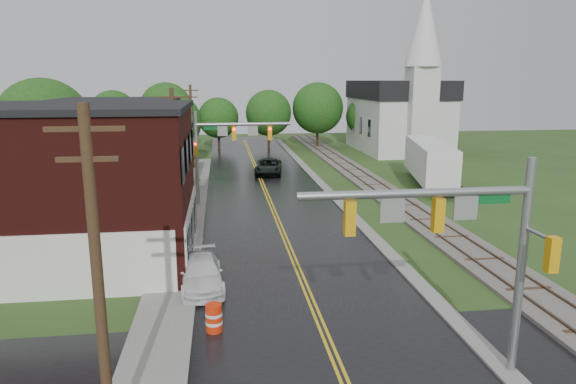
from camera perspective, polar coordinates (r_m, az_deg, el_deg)
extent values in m
cube|color=black|center=(43.47, -2.38, -0.27)|extent=(10.00, 90.00, 0.02)
cube|color=gray|center=(49.05, 3.39, 1.18)|extent=(0.80, 70.00, 0.12)
cube|color=gray|center=(38.52, -10.93, -2.14)|extent=(2.40, 50.00, 0.12)
cube|color=#41110E|center=(29.15, -24.84, 0.34)|extent=(14.00, 10.00, 8.00)
cube|color=silver|center=(28.45, -10.67, -4.18)|extent=(0.10, 9.50, 3.00)
cube|color=black|center=(28.66, -25.59, 8.48)|extent=(14.30, 10.30, 0.30)
cube|color=tan|center=(39.44, -18.02, 2.57)|extent=(8.00, 7.00, 6.40)
cube|color=#3F0F0C|center=(48.22, -14.89, 3.24)|extent=(7.00, 6.00, 4.40)
cube|color=silver|center=(71.57, 12.01, 7.29)|extent=(10.00, 16.00, 7.00)
cube|color=black|center=(71.33, 12.18, 11.05)|extent=(10.40, 16.40, 2.40)
cube|color=silver|center=(63.95, 14.48, 8.39)|extent=(3.20, 3.20, 11.00)
cone|color=silver|center=(64.11, 14.98, 17.34)|extent=(4.40, 4.40, 9.00)
cube|color=#59544C|center=(50.10, 8.57, 1.41)|extent=(3.20, 80.00, 0.20)
cube|color=#4C3828|center=(49.88, 7.78, 1.55)|extent=(0.10, 80.00, 0.12)
cube|color=#4C3828|center=(50.27, 9.36, 1.59)|extent=(0.10, 80.00, 0.12)
cylinder|color=gray|center=(18.02, 24.46, -7.89)|extent=(0.28, 0.28, 7.20)
cylinder|color=gray|center=(15.71, 14.08, -0.13)|extent=(7.20, 0.26, 0.26)
cube|color=orange|center=(16.15, 16.33, -2.48)|extent=(0.32, 0.30, 1.05)
cube|color=orange|center=(15.26, 6.87, -2.91)|extent=(0.32, 0.30, 1.05)
cube|color=gray|center=(16.46, 19.13, -1.67)|extent=(0.75, 0.06, 0.75)
cube|color=gray|center=(15.58, 11.52, -2.00)|extent=(0.75, 0.06, 0.75)
cube|color=#0C5926|center=(16.74, 21.40, -0.74)|extent=(1.40, 0.04, 0.30)
cylinder|color=gray|center=(39.74, -10.12, 3.64)|extent=(0.28, 0.28, 7.20)
cylinder|color=gray|center=(39.43, -4.98, 7.52)|extent=(7.20, 0.26, 0.26)
cube|color=orange|center=(39.47, -6.02, 6.48)|extent=(0.32, 0.30, 1.05)
cube|color=orange|center=(39.63, -2.03, 6.57)|extent=(0.32, 0.30, 1.05)
cube|color=gray|center=(39.44, -7.29, 6.74)|extent=(0.75, 0.06, 0.75)
cube|color=gray|center=(39.51, -3.92, 6.82)|extent=(0.75, 0.06, 0.75)
cube|color=#0C5926|center=(39.42, -8.35, 7.07)|extent=(1.40, 0.04, 0.30)
sphere|color=#FF0C0C|center=(39.26, -6.02, 6.94)|extent=(0.20, 0.20, 0.20)
cylinder|color=#382616|center=(13.59, -20.31, -10.03)|extent=(0.28, 0.28, 9.00)
cube|color=#382616|center=(12.68, -21.63, 6.54)|extent=(1.80, 0.12, 0.12)
cube|color=#382616|center=(12.76, -21.38, 3.41)|extent=(1.40, 0.12, 0.12)
cylinder|color=#382616|center=(34.75, -12.50, 3.80)|extent=(0.28, 0.28, 9.00)
cube|color=#382616|center=(34.41, -12.81, 10.24)|extent=(1.80, 0.12, 0.12)
cube|color=#382616|center=(34.44, -12.75, 9.07)|extent=(1.40, 0.12, 0.12)
cylinder|color=#382616|center=(56.56, -10.64, 7.09)|extent=(0.28, 0.28, 9.00)
cube|color=#382616|center=(56.35, -10.80, 11.04)|extent=(1.80, 0.12, 0.12)
cube|color=#382616|center=(56.37, -10.78, 10.32)|extent=(1.40, 0.12, 0.12)
cylinder|color=black|center=(47.15, -24.99, 1.69)|extent=(0.36, 0.36, 3.42)
sphere|color=#144313|center=(46.64, -25.46, 6.74)|extent=(7.60, 7.60, 7.60)
sphere|color=#144313|center=(46.13, -24.82, 5.92)|extent=(5.32, 5.32, 5.32)
cylinder|color=black|center=(53.87, -18.40, 3.03)|extent=(0.36, 0.36, 2.70)
sphere|color=#144313|center=(53.47, -18.65, 6.52)|extent=(6.00, 6.00, 6.00)
sphere|color=#144313|center=(53.02, -18.05, 5.95)|extent=(4.20, 4.20, 4.20)
cylinder|color=black|center=(59.04, -12.56, 4.23)|extent=(0.36, 0.36, 2.88)
sphere|color=#144313|center=(58.67, -12.73, 7.63)|extent=(6.40, 6.40, 6.40)
sphere|color=#144313|center=(58.27, -12.14, 7.07)|extent=(4.48, 4.48, 4.48)
imported|color=black|center=(52.58, -2.19, 2.81)|extent=(3.35, 5.93, 1.56)
imported|color=white|center=(24.48, -9.60, -8.92)|extent=(2.29, 4.85, 1.37)
cube|color=black|center=(44.61, 17.64, 0.01)|extent=(2.26, 1.62, 0.80)
cylinder|color=gray|center=(51.70, 13.99, 1.86)|extent=(0.16, 0.16, 0.80)
cube|color=silver|center=(48.51, 15.45, 3.47)|extent=(5.41, 12.90, 3.15)
cylinder|color=red|center=(20.44, -8.22, -13.70)|extent=(0.73, 0.73, 1.12)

